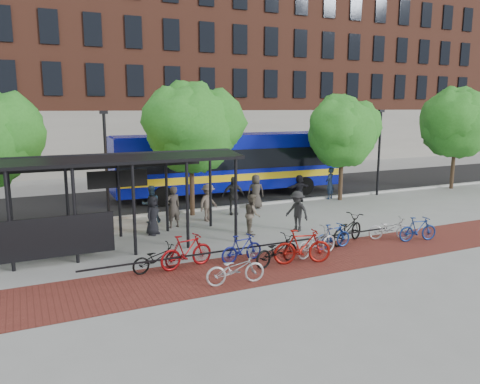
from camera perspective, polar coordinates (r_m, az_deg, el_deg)
name	(u,v)px	position (r m, az deg, el deg)	size (l,w,h in m)	color
ground	(278,223)	(21.66, 4.67, -3.83)	(160.00, 160.00, 0.00)	#9E9E99
asphalt_street	(213,194)	(28.71, -3.31, -0.29)	(160.00, 8.00, 0.01)	black
curb	(241,206)	(25.10, 0.12, -1.69)	(160.00, 0.25, 0.12)	#B7B7B2
brick_strip	(300,261)	(16.56, 7.31, -8.35)	(24.00, 3.00, 0.01)	maroon
bike_rack_rail	(255,259)	(16.68, 1.82, -8.14)	(12.00, 0.05, 0.95)	black
building_brick	(237,59)	(48.94, -0.36, 15.85)	(55.00, 14.00, 20.00)	brown
bus_shelter	(93,170)	(18.01, -17.45, 2.57)	(10.60, 3.07, 3.60)	black
tree_b	(192,124)	(22.85, -5.83, 8.21)	(5.15, 4.20, 6.47)	#382619
tree_c	(343,129)	(27.22, 12.49, 7.50)	(4.66, 3.80, 5.92)	#382619
tree_d	(457,120)	(33.48, 24.95, 7.98)	(5.39, 4.40, 6.55)	#382619
lamp_post_left	(106,163)	(22.21, -15.99, 3.37)	(0.35, 0.20, 5.12)	black
lamp_post_right	(379,150)	(29.36, 16.61, 4.94)	(0.35, 0.20, 5.12)	black
bus	(229,161)	(27.95, -1.37, 3.84)	(13.84, 3.70, 3.71)	#08119C
bike_0	(157,258)	(15.57, -10.08, -7.93)	(0.59, 1.70, 0.90)	black
bike_1	(186,251)	(15.71, -6.55, -7.19)	(0.54, 1.91, 1.15)	maroon
bike_2	(235,269)	(14.26, -0.57, -9.34)	(0.64, 1.84, 0.97)	#B1B0B3
bike_3	(242,248)	(16.21, 0.21, -6.88)	(0.46, 1.62, 0.97)	navy
bike_4	(277,251)	(15.98, 4.51, -7.13)	(0.66, 1.90, 1.00)	black
bike_5	(302,247)	(16.14, 7.61, -6.61)	(0.57, 2.02, 1.21)	maroon
bike_6	(316,242)	(17.05, 9.29, -6.05)	(0.68, 1.96, 1.03)	#B4B4B7
bike_7	(333,236)	(18.02, 11.28, -5.30)	(0.46, 1.63, 0.98)	navy
bike_8	(347,229)	(18.86, 12.95, -4.45)	(0.74, 2.13, 1.12)	black
bike_10	(390,228)	(19.88, 17.77, -4.23)	(0.60, 1.73, 0.91)	#B8B8BB
bike_11	(418,229)	(19.95, 20.87, -4.24)	(0.47, 1.66, 1.00)	navy
pedestrian_0	(153,215)	(19.86, -10.59, -2.82)	(0.81, 0.53, 1.65)	black
pedestrian_1	(173,207)	(20.86, -8.14, -1.82)	(0.68, 0.45, 1.86)	#3C3630
pedestrian_2	(151,204)	(21.95, -10.79, -1.46)	(0.85, 0.66, 1.74)	#21384D
pedestrian_3	(208,203)	(21.88, -3.90, -1.30)	(1.14, 0.65, 1.76)	brown
pedestrian_4	(233,196)	(23.17, -0.83, -0.45)	(1.12, 0.47, 1.91)	#2B2B2B
pedestrian_5	(299,188)	(26.48, 7.23, 0.44)	(1.44, 0.46, 1.55)	black
pedestrian_6	(256,192)	(24.60, 1.94, 0.06)	(0.88, 0.57, 1.80)	#3B352F
pedestrian_7	(330,183)	(27.62, 10.90, 1.06)	(0.68, 0.44, 1.85)	#1C2A43
pedestrian_8	(252,214)	(19.69, 1.52, -2.69)	(0.82, 0.64, 1.70)	#655A4B
pedestrian_9	(297,211)	(20.24, 6.97, -2.33)	(1.13, 0.65, 1.75)	black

